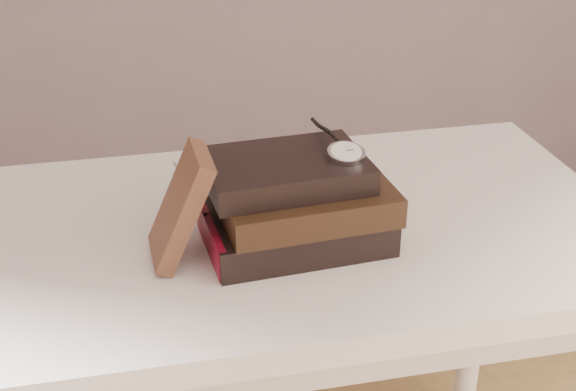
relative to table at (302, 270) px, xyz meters
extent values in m
cube|color=white|center=(0.00, 0.00, 0.07)|extent=(1.00, 0.60, 0.04)
cube|color=white|center=(0.00, 0.00, 0.01)|extent=(0.88, 0.49, 0.08)
cylinder|color=white|center=(-0.45, 0.25, -0.30)|extent=(0.05, 0.05, 0.71)
cylinder|color=white|center=(0.45, 0.25, -0.30)|extent=(0.05, 0.05, 0.71)
cube|color=black|center=(-0.03, -0.06, 0.12)|extent=(0.27, 0.20, 0.05)
cube|color=beige|center=(-0.02, -0.06, 0.12)|extent=(0.26, 0.18, 0.04)
cube|color=gold|center=(-0.15, -0.04, 0.12)|extent=(0.01, 0.01, 0.05)
cube|color=maroon|center=(-0.15, -0.07, 0.12)|extent=(0.02, 0.16, 0.05)
cube|color=black|center=(-0.01, -0.06, 0.16)|extent=(0.25, 0.18, 0.04)
cube|color=beige|center=(-0.01, -0.06, 0.16)|extent=(0.24, 0.17, 0.03)
cube|color=gold|center=(-0.13, -0.05, 0.16)|extent=(0.01, 0.01, 0.04)
cube|color=black|center=(-0.04, -0.05, 0.20)|extent=(0.24, 0.17, 0.04)
cube|color=beige|center=(-0.03, -0.05, 0.20)|extent=(0.23, 0.16, 0.03)
cube|color=gold|center=(-0.15, -0.03, 0.20)|extent=(0.01, 0.01, 0.04)
cube|color=#402518|center=(-0.19, -0.07, 0.17)|extent=(0.09, 0.11, 0.16)
cylinder|color=silver|center=(0.05, -0.07, 0.23)|extent=(0.06, 0.06, 0.02)
cylinder|color=white|center=(0.05, -0.07, 0.23)|extent=(0.05, 0.05, 0.01)
torus|color=silver|center=(0.05, -0.07, 0.23)|extent=(0.05, 0.05, 0.01)
cylinder|color=silver|center=(0.04, -0.04, 0.23)|extent=(0.01, 0.01, 0.01)
cube|color=black|center=(0.04, -0.06, 0.23)|extent=(0.00, 0.01, 0.00)
cube|color=black|center=(0.05, -0.07, 0.23)|extent=(0.01, 0.00, 0.00)
sphere|color=black|center=(0.04, -0.03, 0.23)|extent=(0.01, 0.01, 0.01)
sphere|color=black|center=(0.04, -0.02, 0.24)|extent=(0.01, 0.01, 0.01)
sphere|color=black|center=(0.04, -0.01, 0.24)|extent=(0.01, 0.01, 0.01)
sphere|color=black|center=(0.04, 0.00, 0.24)|extent=(0.01, 0.01, 0.01)
sphere|color=black|center=(0.04, 0.01, 0.24)|extent=(0.01, 0.01, 0.01)
sphere|color=black|center=(0.04, 0.01, 0.23)|extent=(0.01, 0.01, 0.01)
sphere|color=black|center=(0.03, 0.02, 0.23)|extent=(0.01, 0.01, 0.01)
sphere|color=black|center=(0.03, 0.03, 0.23)|extent=(0.01, 0.01, 0.01)
sphere|color=black|center=(0.03, 0.04, 0.23)|extent=(0.01, 0.01, 0.01)
sphere|color=black|center=(0.03, 0.05, 0.23)|extent=(0.01, 0.01, 0.01)
sphere|color=black|center=(0.03, 0.06, 0.23)|extent=(0.01, 0.01, 0.01)
torus|color=silver|center=(-0.15, 0.02, 0.17)|extent=(0.05, 0.02, 0.05)
torus|color=silver|center=(-0.09, 0.02, 0.17)|extent=(0.05, 0.02, 0.05)
cylinder|color=silver|center=(-0.12, 0.02, 0.17)|extent=(0.02, 0.00, 0.00)
cylinder|color=silver|center=(-0.18, 0.07, 0.16)|extent=(0.01, 0.12, 0.03)
cylinder|color=silver|center=(-0.08, 0.08, 0.16)|extent=(0.01, 0.12, 0.03)
camera|label=1|loc=(-0.25, -1.02, 0.68)|focal=48.62mm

